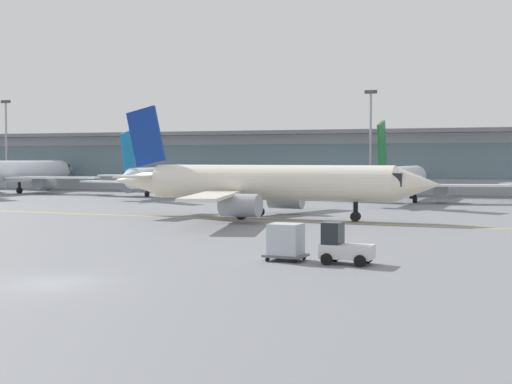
# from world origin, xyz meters

# --- Properties ---
(ground_plane) EXTENTS (400.00, 400.00, 0.00)m
(ground_plane) POSITION_xyz_m (0.00, 0.00, 0.00)
(ground_plane) COLOR slate
(taxiway_centreline_stripe) EXTENTS (109.85, 6.45, 0.01)m
(taxiway_centreline_stripe) POSITION_xyz_m (-1.92, 32.93, 0.00)
(taxiway_centreline_stripe) COLOR yellow
(taxiway_centreline_stripe) RESTS_ON ground_plane
(terminal_concourse) EXTENTS (193.37, 11.00, 9.60)m
(terminal_concourse) POSITION_xyz_m (0.00, 86.38, 4.92)
(terminal_concourse) COLOR #9EA3A8
(terminal_concourse) RESTS_ON ground_plane
(gate_airplane_0) EXTENTS (30.35, 32.55, 10.81)m
(gate_airplane_0) POSITION_xyz_m (-54.58, 67.60, 3.24)
(gate_airplane_0) COLOR white
(gate_airplane_0) RESTS_ON ground_plane
(gate_airplane_1) EXTENTS (24.96, 26.85, 8.90)m
(gate_airplane_1) POSITION_xyz_m (-27.87, 65.36, 2.67)
(gate_airplane_1) COLOR white
(gate_airplane_1) RESTS_ON ground_plane
(gate_airplane_2) EXTENTS (26.52, 28.51, 9.45)m
(gate_airplane_2) POSITION_xyz_m (5.34, 63.84, 2.83)
(gate_airplane_2) COLOR silver
(gate_airplane_2) RESTS_ON ground_plane
(taxiing_regional_jet) EXTENTS (31.08, 28.87, 10.30)m
(taxiing_regional_jet) POSITION_xyz_m (-2.32, 34.96, 3.09)
(taxiing_regional_jet) COLOR silver
(taxiing_regional_jet) RESTS_ON ground_plane
(baggage_tug) EXTENTS (2.67, 1.73, 2.10)m
(baggage_tug) POSITION_xyz_m (10.42, 9.68, 0.89)
(baggage_tug) COLOR silver
(baggage_tug) RESTS_ON ground_plane
(cargo_dolly_lead) EXTENTS (2.18, 1.70, 1.94)m
(cargo_dolly_lead) POSITION_xyz_m (7.37, 9.83, 1.05)
(cargo_dolly_lead) COLOR #595B60
(cargo_dolly_lead) RESTS_ON ground_plane
(apron_light_mast_0) EXTENTS (1.80, 0.36, 15.17)m
(apron_light_mast_0) POSITION_xyz_m (-63.10, 76.69, 8.28)
(apron_light_mast_0) COLOR gray
(apron_light_mast_0) RESTS_ON ground_plane
(apron_light_mast_1) EXTENTS (1.80, 0.36, 15.15)m
(apron_light_mast_1) POSITION_xyz_m (-1.33, 79.11, 8.27)
(apron_light_mast_1) COLOR gray
(apron_light_mast_1) RESTS_ON ground_plane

